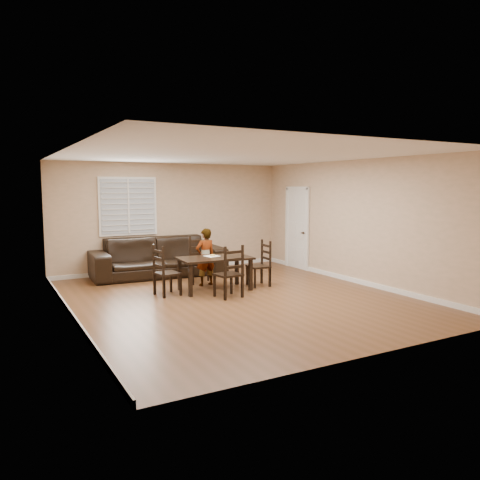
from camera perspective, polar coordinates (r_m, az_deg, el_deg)
name	(u,v)px	position (r m, az deg, el deg)	size (l,w,h in m)	color
ground	(237,298)	(8.98, -0.40, -7.10)	(7.00, 7.00, 0.00)	brown
room	(234,203)	(8.91, -0.76, 4.53)	(6.04, 7.04, 2.72)	#D0AC8C
dining_table	(215,262)	(9.56, -3.08, -2.65)	(1.50, 0.90, 0.68)	black
chair_near	(200,261)	(10.46, -4.94, -2.57)	(0.56, 0.53, 1.03)	black
chair_far	(232,274)	(8.88, -0.99, -4.21)	(0.51, 0.48, 1.02)	black
chair_left	(162,273)	(9.20, -9.50, -3.98)	(0.48, 0.51, 1.00)	black
chair_right	(263,265)	(10.07, 2.85, -3.06)	(0.44, 0.47, 0.98)	black
child	(205,257)	(10.05, -4.24, -2.08)	(0.45, 0.30, 1.23)	gray
napkin	(212,256)	(9.70, -3.46, -1.97)	(0.27, 0.27, 0.00)	white
donut	(213,255)	(9.70, -3.36, -1.83)	(0.10, 0.10, 0.04)	gold
sofa	(159,257)	(11.28, -9.89, -2.05)	(3.12, 1.22, 0.91)	black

